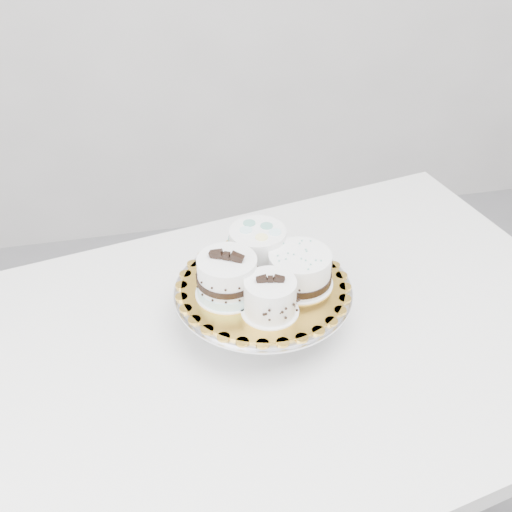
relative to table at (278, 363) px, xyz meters
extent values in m
cube|color=white|center=(0.00, 0.00, 0.05)|extent=(1.43, 1.10, 0.04)
cube|color=white|center=(0.51, 0.49, -0.33)|extent=(0.06, 0.06, 0.71)
cylinder|color=gray|center=(-0.02, 0.05, 0.08)|extent=(0.15, 0.15, 0.01)
cylinder|color=gray|center=(-0.02, 0.05, 0.11)|extent=(0.10, 0.10, 0.08)
cylinder|color=silver|center=(-0.02, 0.05, 0.16)|extent=(0.33, 0.33, 0.01)
cylinder|color=silver|center=(-0.02, 0.05, 0.15)|extent=(0.34, 0.34, 0.00)
cylinder|color=gold|center=(-0.02, 0.05, 0.16)|extent=(0.36, 0.36, 0.00)
cylinder|color=white|center=(-0.02, -0.03, 0.17)|extent=(0.10, 0.10, 0.00)
cylinder|color=white|center=(-0.02, -0.03, 0.20)|extent=(0.11, 0.11, 0.06)
cylinder|color=white|center=(-0.09, 0.04, 0.17)|extent=(0.12, 0.12, 0.00)
cylinder|color=white|center=(-0.09, 0.04, 0.21)|extent=(0.15, 0.15, 0.08)
cylinder|color=silver|center=(-0.09, 0.04, 0.18)|extent=(0.11, 0.11, 0.02)
cylinder|color=black|center=(-0.09, 0.04, 0.20)|extent=(0.11, 0.11, 0.01)
cylinder|color=white|center=(-0.02, 0.11, 0.17)|extent=(0.12, 0.12, 0.00)
cylinder|color=white|center=(-0.02, 0.11, 0.21)|extent=(0.14, 0.14, 0.08)
cylinder|color=white|center=(0.05, 0.04, 0.17)|extent=(0.13, 0.13, 0.00)
cylinder|color=white|center=(0.05, 0.04, 0.20)|extent=(0.15, 0.15, 0.06)
cylinder|color=black|center=(0.05, 0.04, 0.18)|extent=(0.12, 0.12, 0.01)
camera|label=1|loc=(-0.23, -0.87, 0.92)|focal=45.00mm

